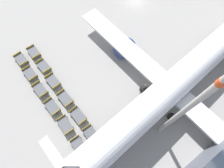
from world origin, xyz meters
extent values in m
plane|color=gray|center=(0.00, 0.00, 0.00)|extent=(500.00, 500.00, 0.00)
cylinder|color=white|center=(20.27, -7.82, 3.57)|extent=(8.35, 41.70, 4.31)
cube|color=white|center=(20.43, -9.47, 2.60)|extent=(41.66, 7.14, 0.44)
cylinder|color=navy|center=(9.57, -10.14, 1.29)|extent=(2.79, 3.66, 2.47)
cube|color=black|center=(20.27, -7.82, 2.82)|extent=(8.03, 37.58, 0.78)
cylinder|color=#56565B|center=(19.01, 4.98, 1.58)|extent=(0.24, 0.24, 1.83)
sphere|color=black|center=(19.01, 4.98, 0.66)|extent=(1.33, 1.33, 1.33)
cylinder|color=#56565B|center=(23.72, -11.65, 1.58)|extent=(0.24, 0.24, 1.83)
sphere|color=black|center=(23.72, -11.65, 0.66)|extent=(1.33, 1.33, 1.33)
cylinder|color=#56565B|center=(17.64, -12.25, 1.58)|extent=(0.24, 0.24, 1.83)
sphere|color=black|center=(17.64, -12.25, 0.66)|extent=(1.33, 1.33, 1.33)
cube|color=#515459|center=(0.30, -26.50, 0.55)|extent=(2.88, 1.87, 0.10)
cube|color=olive|center=(1.62, -26.36, 0.76)|extent=(0.24, 1.59, 0.32)
cube|color=olive|center=(-1.02, -26.64, 0.76)|extent=(0.24, 1.59, 0.32)
cube|color=#333338|center=(2.01, -26.32, 0.43)|extent=(0.70, 0.13, 0.06)
sphere|color=black|center=(1.32, -27.08, 0.18)|extent=(0.36, 0.36, 0.36)
sphere|color=black|center=(1.18, -25.73, 0.18)|extent=(0.36, 0.36, 0.36)
sphere|color=black|center=(-0.58, -27.27, 0.18)|extent=(0.36, 0.36, 0.36)
sphere|color=black|center=(-0.72, -25.92, 0.18)|extent=(0.36, 0.36, 0.36)
cube|color=#515459|center=(3.95, -26.40, 0.55)|extent=(2.87, 1.86, 0.10)
cube|color=olive|center=(5.26, -26.27, 0.76)|extent=(0.24, 1.59, 0.32)
cube|color=olive|center=(2.63, -26.53, 0.76)|extent=(0.24, 1.59, 0.32)
cube|color=#333338|center=(5.65, -26.23, 0.43)|extent=(0.70, 0.13, 0.06)
sphere|color=black|center=(4.96, -26.98, 0.18)|extent=(0.36, 0.36, 0.36)
sphere|color=black|center=(4.83, -25.63, 0.18)|extent=(0.36, 0.36, 0.36)
sphere|color=black|center=(3.06, -27.17, 0.18)|extent=(0.36, 0.36, 0.36)
sphere|color=black|center=(2.93, -25.82, 0.18)|extent=(0.36, 0.36, 0.36)
cube|color=#515459|center=(7.72, -26.26, 0.55)|extent=(2.89, 1.89, 0.10)
cube|color=olive|center=(9.04, -26.11, 0.76)|extent=(0.26, 1.59, 0.32)
cube|color=olive|center=(6.40, -26.41, 0.76)|extent=(0.26, 1.59, 0.32)
cube|color=#333338|center=(9.42, -26.07, 0.43)|extent=(0.70, 0.14, 0.06)
sphere|color=black|center=(8.74, -26.83, 0.18)|extent=(0.36, 0.36, 0.36)
sphere|color=black|center=(8.59, -25.48, 0.18)|extent=(0.36, 0.36, 0.36)
sphere|color=black|center=(6.85, -27.04, 0.18)|extent=(0.36, 0.36, 0.36)
sphere|color=black|center=(6.70, -25.69, 0.18)|extent=(0.36, 0.36, 0.36)
cube|color=#515459|center=(11.56, -25.98, 0.55)|extent=(2.86, 1.83, 0.10)
cube|color=olive|center=(12.88, -25.87, 0.76)|extent=(0.22, 1.60, 0.32)
cube|color=olive|center=(10.24, -26.10, 0.76)|extent=(0.22, 1.60, 0.32)
cube|color=#333338|center=(13.27, -25.83, 0.43)|extent=(0.70, 0.12, 0.06)
sphere|color=black|center=(12.57, -26.58, 0.18)|extent=(0.36, 0.36, 0.36)
sphere|color=black|center=(12.45, -25.23, 0.18)|extent=(0.36, 0.36, 0.36)
sphere|color=black|center=(10.67, -26.74, 0.18)|extent=(0.36, 0.36, 0.36)
sphere|color=black|center=(10.55, -25.39, 0.18)|extent=(0.36, 0.36, 0.36)
cube|color=#515459|center=(15.27, -25.64, 0.55)|extent=(2.75, 1.63, 0.10)
cube|color=olive|center=(16.60, -25.62, 0.76)|extent=(0.10, 1.60, 0.32)
cube|color=olive|center=(13.95, -25.66, 0.76)|extent=(0.10, 1.60, 0.32)
cube|color=#333338|center=(16.99, -25.62, 0.43)|extent=(0.70, 0.07, 0.06)
sphere|color=black|center=(16.24, -26.31, 0.18)|extent=(0.36, 0.36, 0.36)
sphere|color=black|center=(16.22, -24.95, 0.18)|extent=(0.36, 0.36, 0.36)
sphere|color=black|center=(14.33, -26.33, 0.18)|extent=(0.36, 0.36, 0.36)
sphere|color=black|center=(14.31, -24.98, 0.18)|extent=(0.36, 0.36, 0.36)
cube|color=#515459|center=(19.14, -25.48, 0.55)|extent=(2.74, 1.61, 0.10)
cube|color=olive|center=(20.46, -25.47, 0.76)|extent=(0.09, 1.60, 0.32)
cube|color=olive|center=(17.81, -25.49, 0.76)|extent=(0.09, 1.60, 0.32)
cube|color=#333338|center=(20.85, -25.47, 0.43)|extent=(0.70, 0.06, 0.06)
sphere|color=black|center=(20.10, -26.15, 0.18)|extent=(0.36, 0.36, 0.36)
sphere|color=black|center=(20.09, -24.80, 0.18)|extent=(0.36, 0.36, 0.36)
sphere|color=black|center=(18.19, -26.16, 0.18)|extent=(0.36, 0.36, 0.36)
sphere|color=black|center=(18.18, -24.81, 0.18)|extent=(0.36, 0.36, 0.36)
cube|color=#515459|center=(0.14, -23.97, 0.55)|extent=(2.79, 1.70, 0.10)
cube|color=olive|center=(1.46, -23.92, 0.76)|extent=(0.14, 1.60, 0.32)
cube|color=olive|center=(-1.18, -24.03, 0.76)|extent=(0.14, 1.60, 0.32)
cube|color=#333338|center=(1.85, -23.90, 0.43)|extent=(0.70, 0.09, 0.06)
sphere|color=black|center=(1.12, -24.61, 0.18)|extent=(0.36, 0.36, 0.36)
sphere|color=black|center=(1.07, -23.26, 0.18)|extent=(0.36, 0.36, 0.36)
sphere|color=black|center=(-0.79, -24.69, 0.18)|extent=(0.36, 0.36, 0.36)
sphere|color=black|center=(-0.84, -23.33, 0.18)|extent=(0.36, 0.36, 0.36)
cube|color=#515459|center=(3.95, -23.79, 0.55)|extent=(2.89, 1.89, 0.10)
cube|color=olive|center=(5.27, -23.65, 0.76)|extent=(0.26, 1.59, 0.32)
cube|color=olive|center=(2.64, -23.94, 0.76)|extent=(0.26, 1.59, 0.32)
cube|color=#333338|center=(5.66, -23.60, 0.43)|extent=(0.70, 0.14, 0.06)
sphere|color=black|center=(4.98, -24.36, 0.18)|extent=(0.36, 0.36, 0.36)
sphere|color=black|center=(4.83, -23.01, 0.18)|extent=(0.36, 0.36, 0.36)
sphere|color=black|center=(3.08, -24.57, 0.18)|extent=(0.36, 0.36, 0.36)
sphere|color=black|center=(2.93, -23.23, 0.18)|extent=(0.36, 0.36, 0.36)
cube|color=#515459|center=(7.55, -23.79, 0.55)|extent=(2.88, 1.88, 0.10)
cube|color=olive|center=(8.86, -23.65, 0.76)|extent=(0.25, 1.59, 0.32)
cube|color=olive|center=(6.23, -23.93, 0.76)|extent=(0.25, 1.59, 0.32)
cube|color=#333338|center=(9.25, -23.60, 0.43)|extent=(0.70, 0.14, 0.06)
sphere|color=black|center=(8.57, -24.36, 0.18)|extent=(0.36, 0.36, 0.36)
sphere|color=black|center=(8.42, -23.01, 0.18)|extent=(0.36, 0.36, 0.36)
sphere|color=black|center=(6.67, -24.57, 0.18)|extent=(0.36, 0.36, 0.36)
sphere|color=black|center=(6.53, -23.22, 0.18)|extent=(0.36, 0.36, 0.36)
cube|color=#515459|center=(11.48, -23.60, 0.55)|extent=(2.87, 1.86, 0.10)
cube|color=olive|center=(12.80, -23.47, 0.76)|extent=(0.24, 1.59, 0.32)
cube|color=olive|center=(10.16, -23.73, 0.76)|extent=(0.24, 1.59, 0.32)
cube|color=#333338|center=(13.19, -23.43, 0.43)|extent=(0.70, 0.13, 0.06)
sphere|color=black|center=(12.50, -24.18, 0.18)|extent=(0.36, 0.36, 0.36)
sphere|color=black|center=(12.37, -22.83, 0.18)|extent=(0.36, 0.36, 0.36)
sphere|color=black|center=(10.60, -24.36, 0.18)|extent=(0.36, 0.36, 0.36)
sphere|color=black|center=(10.47, -23.02, 0.18)|extent=(0.36, 0.36, 0.36)
cube|color=#515459|center=(15.18, -23.30, 0.55)|extent=(2.86, 1.84, 0.10)
cube|color=olive|center=(16.49, -23.18, 0.76)|extent=(0.23, 1.60, 0.32)
cube|color=olive|center=(13.86, -23.43, 0.76)|extent=(0.23, 1.60, 0.32)
cube|color=#333338|center=(16.88, -23.14, 0.43)|extent=(0.70, 0.12, 0.06)
sphere|color=black|center=(16.19, -23.89, 0.18)|extent=(0.36, 0.36, 0.36)
sphere|color=black|center=(16.06, -22.54, 0.18)|extent=(0.36, 0.36, 0.36)
sphere|color=black|center=(14.29, -24.07, 0.18)|extent=(0.36, 0.36, 0.36)
sphere|color=black|center=(14.16, -22.72, 0.18)|extent=(0.36, 0.36, 0.36)
cube|color=#515459|center=(18.80, -23.16, 0.55)|extent=(2.78, 1.69, 0.10)
cube|color=olive|center=(20.12, -23.11, 0.76)|extent=(0.14, 1.60, 0.32)
cube|color=olive|center=(17.48, -23.21, 0.76)|extent=(0.14, 1.60, 0.32)
cube|color=#333338|center=(20.51, -23.09, 0.43)|extent=(0.70, 0.09, 0.06)
sphere|color=black|center=(19.78, -23.80, 0.18)|extent=(0.36, 0.36, 0.36)
sphere|color=black|center=(19.73, -22.44, 0.18)|extent=(0.36, 0.36, 0.36)
sphere|color=black|center=(17.87, -23.87, 0.18)|extent=(0.36, 0.36, 0.36)
sphere|color=black|center=(17.82, -22.51, 0.18)|extent=(0.36, 0.36, 0.36)
cylinder|color=#ADA89E|center=(24.09, -14.26, 10.15)|extent=(0.54, 0.54, 20.30)
cylinder|color=#D8471E|center=(24.09, -14.26, 16.64)|extent=(0.62, 0.62, 0.60)
cube|color=yellow|center=(19.60, -18.19, 0.00)|extent=(4.05, 38.13, 0.01)
camera|label=1|loc=(24.03, -23.08, 27.07)|focal=28.00mm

